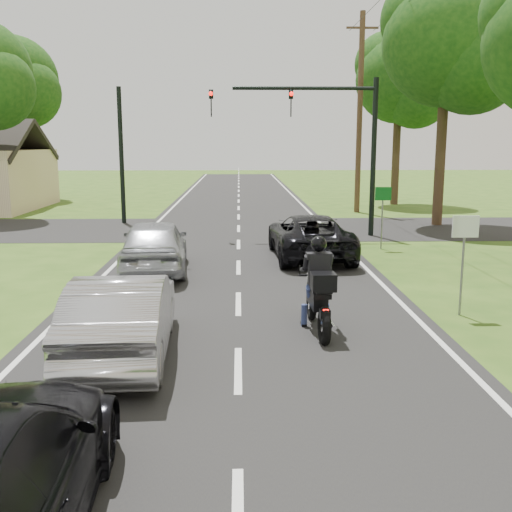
# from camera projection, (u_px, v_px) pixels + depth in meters

# --- Properties ---
(ground) EXTENTS (140.00, 140.00, 0.00)m
(ground) POSITION_uv_depth(u_px,v_px,m) (238.00, 370.00, 9.64)
(ground) COLOR #2F5217
(ground) RESTS_ON ground
(road) EXTENTS (8.00, 100.00, 0.01)m
(road) POSITION_uv_depth(u_px,v_px,m) (238.00, 255.00, 19.46)
(road) COLOR black
(road) RESTS_ON ground
(cross_road) EXTENTS (60.00, 7.00, 0.01)m
(cross_road) POSITION_uv_depth(u_px,v_px,m) (239.00, 229.00, 25.35)
(cross_road) COLOR black
(cross_road) RESTS_ON ground
(motorcycle_rider) EXTENTS (0.62, 2.20, 1.89)m
(motorcycle_rider) POSITION_uv_depth(u_px,v_px,m) (319.00, 295.00, 11.43)
(motorcycle_rider) COLOR black
(motorcycle_rider) RESTS_ON ground
(dark_suv) EXTENTS (2.50, 5.05, 1.38)m
(dark_suv) POSITION_uv_depth(u_px,v_px,m) (309.00, 236.00, 18.89)
(dark_suv) COLOR black
(dark_suv) RESTS_ON road
(silver_sedan) EXTENTS (1.75, 4.42, 1.43)m
(silver_sedan) POSITION_uv_depth(u_px,v_px,m) (123.00, 316.00, 10.11)
(silver_sedan) COLOR #B5B4B9
(silver_sedan) RESTS_ON road
(silver_suv) EXTENTS (2.13, 4.57, 1.52)m
(silver_suv) POSITION_uv_depth(u_px,v_px,m) (154.00, 245.00, 16.79)
(silver_suv) COLOR #ABAEB3
(silver_suv) RESTS_ON road
(traffic_signal) EXTENTS (6.38, 0.44, 6.00)m
(traffic_signal) POSITION_uv_depth(u_px,v_px,m) (326.00, 128.00, 22.70)
(traffic_signal) COLOR black
(traffic_signal) RESTS_ON ground
(signal_pole_far) EXTENTS (0.20, 0.20, 6.00)m
(signal_pole_far) POSITION_uv_depth(u_px,v_px,m) (121.00, 156.00, 26.61)
(signal_pole_far) COLOR black
(signal_pole_far) RESTS_ON ground
(utility_pole_far) EXTENTS (1.60, 0.28, 10.00)m
(utility_pole_far) POSITION_uv_depth(u_px,v_px,m) (360.00, 113.00, 30.46)
(utility_pole_far) COLOR brown
(utility_pole_far) RESTS_ON ground
(sign_white) EXTENTS (0.55, 0.07, 2.12)m
(sign_white) POSITION_uv_depth(u_px,v_px,m) (464.00, 241.00, 12.39)
(sign_white) COLOR slate
(sign_white) RESTS_ON ground
(sign_green) EXTENTS (0.55, 0.07, 2.12)m
(sign_green) POSITION_uv_depth(u_px,v_px,m) (383.00, 203.00, 20.26)
(sign_green) COLOR slate
(sign_green) RESTS_ON ground
(tree_row_d) EXTENTS (5.76, 5.58, 10.45)m
(tree_row_d) POSITION_uv_depth(u_px,v_px,m) (456.00, 49.00, 24.95)
(tree_row_d) COLOR #332316
(tree_row_d) RESTS_ON ground
(tree_row_e) EXTENTS (5.28, 5.12, 9.61)m
(tree_row_e) POSITION_uv_depth(u_px,v_px,m) (405.00, 84.00, 33.93)
(tree_row_e) COLOR #332316
(tree_row_e) RESTS_ON ground
(tree_left_far) EXTENTS (5.76, 5.58, 10.14)m
(tree_left_far) POSITION_uv_depth(u_px,v_px,m) (18.00, 84.00, 37.14)
(tree_left_far) COLOR #332316
(tree_left_far) RESTS_ON ground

